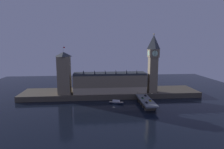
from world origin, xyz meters
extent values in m
plane|color=black|center=(0.00, 0.00, 0.00)|extent=(400.00, 400.00, 0.00)
cube|color=#4C4438|center=(0.00, 39.00, 3.19)|extent=(220.00, 42.00, 6.38)
cube|color=#7F7056|center=(-1.92, 30.86, 17.33)|extent=(87.12, 20.72, 21.90)
cube|color=tan|center=(-1.92, 20.38, 10.32)|extent=(87.12, 0.20, 7.88)
cube|color=#2D3338|center=(-1.92, 30.86, 29.48)|extent=(87.12, 19.06, 2.40)
cone|color=#2D3338|center=(-33.03, 22.05, 33.09)|extent=(2.40, 2.40, 4.82)
cone|color=#2D3338|center=(-20.59, 22.05, 33.09)|extent=(2.40, 2.40, 4.82)
cone|color=#2D3338|center=(-8.14, 22.05, 33.09)|extent=(2.40, 2.40, 4.82)
cone|color=#2D3338|center=(4.30, 22.05, 33.09)|extent=(2.40, 2.40, 4.82)
cone|color=#2D3338|center=(16.75, 22.05, 33.09)|extent=(2.40, 2.40, 4.82)
cone|color=#2D3338|center=(29.19, 22.05, 33.09)|extent=(2.40, 2.40, 4.82)
cube|color=#7F7056|center=(50.02, 26.44, 27.88)|extent=(9.88, 9.88, 42.99)
cube|color=#7F7056|center=(50.02, 26.44, 54.20)|extent=(11.66, 11.66, 9.66)
cylinder|color=#B7E5B7|center=(50.02, 20.49, 54.20)|extent=(6.72, 0.25, 6.72)
cylinder|color=#B7E5B7|center=(50.02, 32.39, 54.20)|extent=(6.72, 0.25, 6.72)
cylinder|color=#B7E5B7|center=(55.97, 26.44, 54.20)|extent=(0.25, 6.72, 6.72)
cylinder|color=#B7E5B7|center=(44.06, 26.44, 54.20)|extent=(0.25, 6.72, 6.72)
cube|color=black|center=(50.02, 20.30, 54.71)|extent=(0.36, 0.10, 5.04)
pyramid|color=#2D3338|center=(50.02, 26.44, 67.40)|extent=(11.66, 11.66, 16.73)
sphere|color=gold|center=(50.02, 26.44, 76.56)|extent=(1.60, 1.60, 1.60)
cube|color=#7F7056|center=(-56.11, 28.70, 28.57)|extent=(14.39, 14.39, 44.38)
pyramid|color=#2D3338|center=(-56.11, 28.70, 53.41)|extent=(14.68, 14.68, 5.30)
cylinder|color=#99999E|center=(-56.11, 28.70, 59.06)|extent=(0.24, 0.24, 6.00)
cube|color=red|center=(-55.01, 28.70, 61.16)|extent=(2.00, 0.08, 1.20)
cube|color=slate|center=(34.04, -5.00, 5.79)|extent=(12.57, 46.00, 1.40)
cube|color=#4C4438|center=(34.04, -18.80, 2.54)|extent=(10.68, 3.20, 5.09)
cube|color=#4C4438|center=(34.04, -9.60, 2.54)|extent=(10.68, 3.20, 5.09)
cube|color=#4C4438|center=(34.04, -0.40, 2.54)|extent=(10.68, 3.20, 5.09)
cube|color=#4C4438|center=(34.04, 8.80, 2.54)|extent=(10.68, 3.20, 5.09)
cube|color=#235633|center=(31.27, 0.04, 7.04)|extent=(1.90, 4.35, 0.75)
cube|color=black|center=(31.27, 0.04, 7.64)|extent=(1.55, 1.96, 0.45)
cylinder|color=black|center=(30.37, 1.39, 6.81)|extent=(0.22, 0.64, 0.64)
cylinder|color=black|center=(32.17, 1.39, 6.81)|extent=(0.22, 0.64, 0.64)
cylinder|color=black|center=(30.37, -1.31, 6.81)|extent=(0.22, 0.64, 0.64)
cylinder|color=black|center=(32.17, -1.31, 6.81)|extent=(0.22, 0.64, 0.64)
cube|color=black|center=(31.27, -16.02, 7.03)|extent=(1.95, 4.01, 0.73)
cube|color=black|center=(31.27, -16.02, 7.62)|extent=(1.60, 1.80, 0.45)
cylinder|color=black|center=(30.35, -14.78, 6.81)|extent=(0.22, 0.64, 0.64)
cylinder|color=black|center=(32.20, -14.78, 6.81)|extent=(0.22, 0.64, 0.64)
cylinder|color=black|center=(30.35, -17.26, 6.81)|extent=(0.22, 0.64, 0.64)
cylinder|color=black|center=(32.20, -17.26, 6.81)|extent=(0.22, 0.64, 0.64)
cube|color=yellow|center=(36.80, -9.58, 7.11)|extent=(1.73, 4.00, 0.89)
cube|color=black|center=(36.80, -9.58, 7.78)|extent=(1.42, 1.80, 0.45)
cylinder|color=black|center=(37.62, -10.82, 6.81)|extent=(0.22, 0.64, 0.64)
cylinder|color=black|center=(35.98, -10.82, 6.81)|extent=(0.22, 0.64, 0.64)
cylinder|color=black|center=(37.62, -8.34, 6.81)|extent=(0.22, 0.64, 0.64)
cylinder|color=black|center=(35.98, -8.34, 6.81)|extent=(0.22, 0.64, 0.64)
cube|color=black|center=(36.80, 8.66, 7.13)|extent=(1.98, 4.10, 0.93)
cube|color=black|center=(36.80, 8.66, 7.82)|extent=(1.63, 1.85, 0.45)
cylinder|color=black|center=(37.74, 7.38, 6.81)|extent=(0.22, 0.64, 0.64)
cylinder|color=black|center=(35.86, 7.38, 6.81)|extent=(0.22, 0.64, 0.64)
cylinder|color=black|center=(37.74, 9.93, 6.81)|extent=(0.22, 0.64, 0.64)
cylinder|color=black|center=(35.86, 9.93, 6.81)|extent=(0.22, 0.64, 0.64)
cylinder|color=black|center=(28.51, -13.33, 6.90)|extent=(0.28, 0.28, 0.82)
cylinder|color=black|center=(28.51, -13.33, 7.66)|extent=(0.38, 0.38, 0.69)
sphere|color=tan|center=(28.51, -13.33, 8.11)|extent=(0.22, 0.22, 0.22)
cylinder|color=black|center=(39.57, -7.49, 6.92)|extent=(0.28, 0.28, 0.87)
cylinder|color=#47384C|center=(39.57, -7.49, 7.72)|extent=(0.38, 0.38, 0.73)
sphere|color=tan|center=(39.57, -7.49, 8.20)|extent=(0.24, 0.24, 0.24)
cylinder|color=#2D3333|center=(28.11, -19.72, 6.74)|extent=(0.56, 0.56, 0.50)
cylinder|color=#2D3333|center=(28.11, -19.72, 9.46)|extent=(0.18, 0.18, 4.95)
sphere|color=#F9E5A3|center=(28.11, -19.72, 12.49)|extent=(0.60, 0.60, 0.60)
sphere|color=#F9E5A3|center=(27.66, -19.72, 12.14)|extent=(0.44, 0.44, 0.44)
sphere|color=#F9E5A3|center=(28.56, -19.72, 12.14)|extent=(0.44, 0.44, 0.44)
cylinder|color=#2D3333|center=(39.97, -5.00, 6.74)|extent=(0.56, 0.56, 0.50)
cylinder|color=#2D3333|center=(39.97, -5.00, 9.83)|extent=(0.18, 0.18, 5.69)
sphere|color=#F9E5A3|center=(39.97, -5.00, 13.23)|extent=(0.60, 0.60, 0.60)
sphere|color=#F9E5A3|center=(39.52, -5.00, 12.88)|extent=(0.44, 0.44, 0.44)
sphere|color=#F9E5A3|center=(40.42, -5.00, 12.88)|extent=(0.44, 0.44, 0.44)
cylinder|color=#2D3333|center=(28.11, 9.72, 6.74)|extent=(0.56, 0.56, 0.50)
cylinder|color=#2D3333|center=(28.11, 9.72, 9.52)|extent=(0.18, 0.18, 5.06)
sphere|color=#F9E5A3|center=(28.11, 9.72, 12.60)|extent=(0.60, 0.60, 0.60)
sphere|color=#F9E5A3|center=(27.66, 9.72, 12.25)|extent=(0.44, 0.44, 0.44)
sphere|color=#F9E5A3|center=(28.56, 9.72, 12.25)|extent=(0.44, 0.44, 0.44)
ellipsoid|color=#1E2842|center=(2.95, 4.48, 1.03)|extent=(17.96, 9.10, 2.06)
cube|color=tan|center=(2.95, 4.48, 1.96)|extent=(15.71, 7.68, 0.24)
cube|color=silver|center=(2.95, 4.48, 3.11)|extent=(8.29, 4.80, 2.06)
camera|label=1|loc=(-19.48, -192.75, 64.55)|focal=30.00mm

